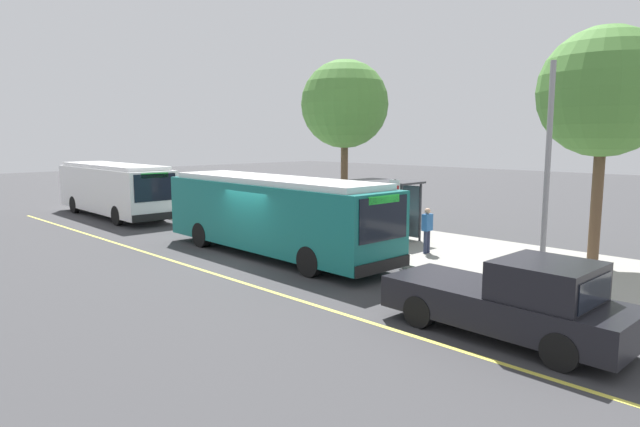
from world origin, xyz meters
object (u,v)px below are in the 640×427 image
Objects in this scene: route_sign_post at (395,207)px; pickup_truck at (514,301)px; waiting_bench at (390,228)px; transit_bus_second at (114,188)px; pedestrian_commuter at (427,227)px; transit_bus_main at (273,213)px.

pickup_truck is at bearing -33.09° from route_sign_post.
waiting_bench is (-8.76, 6.85, -0.22)m from pickup_truck.
waiting_bench is at bearing 142.00° from pickup_truck.
transit_bus_second is 17.98m from route_sign_post.
pickup_truck is at bearing -42.65° from pedestrian_commuter.
transit_bus_second is 18.71m from pedestrian_commuter.
transit_bus_main is at bearing -137.91° from pedestrian_commuter.
transit_bus_main and transit_bus_second have the same top height.
pedestrian_commuter is at bearing -24.77° from waiting_bench.
pickup_truck is at bearing -9.78° from transit_bus_main.
pickup_truck is 7.98m from route_sign_post.
transit_bus_main is 1.06× the size of transit_bus_second.
route_sign_post is (-6.62, 4.31, 1.10)m from pickup_truck.
route_sign_post is (3.72, 2.53, 0.34)m from transit_bus_main.
transit_bus_main reaches higher than waiting_bench.
route_sign_post is 1.66× the size of pedestrian_commuter.
route_sign_post is (17.82, 2.34, 0.34)m from transit_bus_second.
transit_bus_second is at bearing 175.38° from pickup_truck.
pickup_truck is at bearing -38.00° from waiting_bench.
transit_bus_main is 5.74m from pedestrian_commuter.
pickup_truck is 3.22× the size of pedestrian_commuter.
waiting_bench is at bearing 155.23° from pedestrian_commuter.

